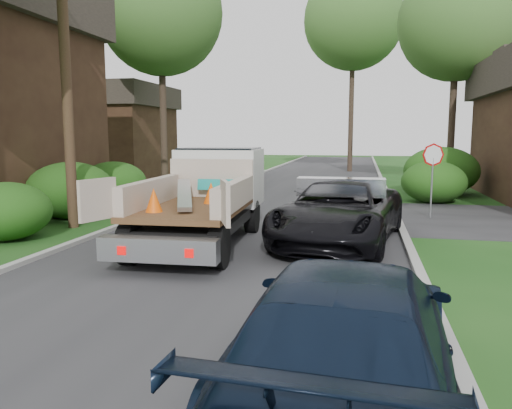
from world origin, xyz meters
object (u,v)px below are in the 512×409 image
object	(u,v)px
stop_sign	(433,165)
flatbed_truck	(210,190)
tree_left_far	(161,13)
tree_right_far	(457,23)
black_pickup	(340,212)
tree_center_far	(353,20)
utility_pole	(65,49)
house_left_far	(107,130)
navy_suv	(347,332)

from	to	relation	value
stop_sign	flatbed_truck	size ratio (longest dim) A/B	0.39
tree_left_far	tree_right_far	bearing A→B (deg)	11.31
flatbed_truck	black_pickup	world-z (taller)	flatbed_truck
tree_left_far	tree_center_far	bearing A→B (deg)	53.84
stop_sign	black_pickup	size ratio (longest dim) A/B	0.43
utility_pole	tree_center_far	xyz separation A→B (m)	(7.48, 25.02, 5.81)
tree_left_far	tree_center_far	distance (m)	16.22
stop_sign	tree_center_far	world-z (taller)	tree_center_far
stop_sign	house_left_far	xyz separation A→B (m)	(-18.70, 13.00, 1.27)
flatbed_truck	tree_center_far	bearing A→B (deg)	80.80
house_left_far	tree_right_far	distance (m)	21.78
stop_sign	flatbed_truck	bearing A→B (deg)	-143.59
utility_pole	flatbed_truck	size ratio (longest dim) A/B	1.56
tree_right_far	tree_center_far	distance (m)	11.68
house_left_far	tree_center_far	world-z (taller)	tree_center_far
navy_suv	stop_sign	bearing A→B (deg)	-97.05
stop_sign	house_left_far	bearing A→B (deg)	145.19
utility_pole	flatbed_truck	distance (m)	5.93
stop_sign	tree_left_far	distance (m)	16.65
flatbed_truck	black_pickup	xyz separation A→B (m)	(3.42, 0.09, -0.50)
house_left_far	navy_suv	world-z (taller)	house_left_far
house_left_far	flatbed_truck	xyz separation A→B (m)	(12.48, -17.59, -1.75)
house_left_far	navy_suv	bearing A→B (deg)	-57.14
tree_center_far	flatbed_truck	world-z (taller)	tree_center_far
house_left_far	tree_center_far	bearing A→B (deg)	27.30
stop_sign	tree_center_far	size ratio (longest dim) A/B	0.17
stop_sign	utility_pole	xyz separation A→B (m)	(-10.68, -4.02, 3.40)
utility_pole	navy_suv	distance (m)	12.53
navy_suv	utility_pole	bearing A→B (deg)	-40.95
utility_pole	navy_suv	size ratio (longest dim) A/B	1.95
utility_pole	navy_suv	xyz separation A→B (m)	(8.31, -8.26, -4.43)
stop_sign	black_pickup	bearing A→B (deg)	-121.89
house_left_far	tree_right_far	bearing A→B (deg)	-5.44
house_left_far	tree_left_far	distance (m)	9.81
tree_left_far	flatbed_truck	size ratio (longest dim) A/B	1.90
stop_sign	navy_suv	world-z (taller)	stop_sign
tree_right_far	navy_suv	xyz separation A→B (m)	(-4.67, -23.28, -7.73)
utility_pole	stop_sign	bearing A→B (deg)	20.62
utility_pole	house_left_far	world-z (taller)	utility_pole
navy_suv	flatbed_truck	bearing A→B (deg)	-59.51
tree_right_far	house_left_far	bearing A→B (deg)	174.56
tree_right_far	tree_center_far	bearing A→B (deg)	118.81
stop_sign	utility_pole	size ratio (longest dim) A/B	0.25
house_left_far	flatbed_truck	world-z (taller)	house_left_far
stop_sign	tree_right_far	xyz separation A→B (m)	(2.30, 11.00, 6.70)
black_pickup	tree_center_far	bearing A→B (deg)	100.41
black_pickup	navy_suv	world-z (taller)	black_pickup
tree_center_far	navy_suv	distance (m)	34.83
tree_right_far	black_pickup	xyz separation A→B (m)	(-5.10, -15.50, -7.68)
house_left_far	flatbed_truck	distance (m)	21.64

